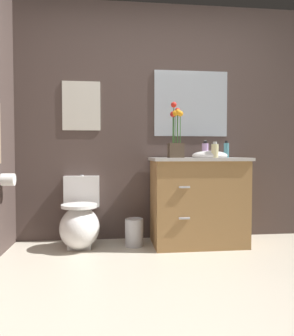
# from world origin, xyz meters

# --- Properties ---
(ground_plane) EXTENTS (9.65, 9.65, 0.00)m
(ground_plane) POSITION_xyz_m (0.00, 0.00, 0.00)
(ground_plane) COLOR beige
(wall_back) EXTENTS (4.51, 0.05, 2.50)m
(wall_back) POSITION_xyz_m (0.20, 1.70, 1.25)
(wall_back) COLOR #4C3D38
(wall_back) RESTS_ON ground_plane
(toilet) EXTENTS (0.38, 0.59, 0.69)m
(toilet) POSITION_xyz_m (-0.77, 1.41, 0.24)
(toilet) COLOR white
(toilet) RESTS_ON ground_plane
(vanity_cabinet) EXTENTS (0.94, 0.56, 1.05)m
(vanity_cabinet) POSITION_xyz_m (0.40, 1.38, 0.45)
(vanity_cabinet) COLOR #9E7242
(vanity_cabinet) RESTS_ON ground_plane
(flower_vase) EXTENTS (0.14, 0.14, 0.54)m
(flower_vase) POSITION_xyz_m (0.16, 1.32, 1.05)
(flower_vase) COLOR #4C3D2D
(flower_vase) RESTS_ON vanity_cabinet
(soap_bottle) EXTENTS (0.07, 0.07, 0.16)m
(soap_bottle) POSITION_xyz_m (0.53, 1.28, 0.94)
(soap_bottle) COLOR beige
(soap_bottle) RESTS_ON vanity_cabinet
(lotion_bottle) EXTENTS (0.07, 0.07, 0.17)m
(lotion_bottle) POSITION_xyz_m (0.50, 1.49, 0.95)
(lotion_bottle) COLOR #B28CBF
(lotion_bottle) RESTS_ON vanity_cabinet
(hand_wash_bottle) EXTENTS (0.05, 0.05, 0.17)m
(hand_wash_bottle) POSITION_xyz_m (0.69, 1.40, 0.95)
(hand_wash_bottle) COLOR teal
(hand_wash_bottle) RESTS_ON vanity_cabinet
(trash_bin) EXTENTS (0.18, 0.18, 0.27)m
(trash_bin) POSITION_xyz_m (-0.25, 1.38, 0.14)
(trash_bin) COLOR #B7B7BC
(trash_bin) RESTS_ON ground_plane
(wall_poster) EXTENTS (0.39, 0.01, 0.51)m
(wall_poster) POSITION_xyz_m (-0.77, 1.67, 1.41)
(wall_poster) COLOR silver
(wall_mirror) EXTENTS (0.80, 0.01, 0.70)m
(wall_mirror) POSITION_xyz_m (0.39, 1.67, 1.45)
(wall_mirror) COLOR #B2BCC6
(toilet_paper_roll) EXTENTS (0.11, 0.11, 0.11)m
(toilet_paper_roll) POSITION_xyz_m (-1.38, 1.21, 0.68)
(toilet_paper_roll) COLOR white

